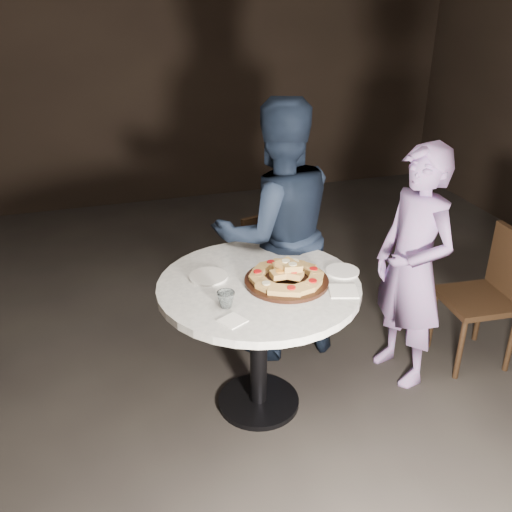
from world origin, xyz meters
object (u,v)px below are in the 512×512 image
Objects in this scene: focaccia_pile at (287,274)px; diner_navy at (276,232)px; table at (259,308)px; chair_right at (491,289)px; diner_teal at (413,268)px; water_glass at (226,300)px; chair_far at (257,253)px; serving_board at (286,281)px.

diner_navy is at bearing 76.44° from focaccia_pile.
chair_right is (1.47, 0.02, -0.15)m from table.
focaccia_pile is at bearing -83.18° from chair_right.
chair_right is 0.59× the size of diner_teal.
water_glass is at bearing -140.89° from table.
table is 2.94× the size of focaccia_pile.
chair_far is 0.58m from diner_navy.
focaccia_pile reaches higher than chair_right.
water_glass is at bearing -158.27° from serving_board.
focaccia_pile is 0.78m from diner_teal.
focaccia_pile is at bearing 75.69° from diner_navy.
diner_teal reaches higher than water_glass.
table is 1.48m from chair_right.
table is at bearing 61.83° from diner_navy.
serving_board is 0.58m from diner_navy.
chair_right is at bearing 2.55° from focaccia_pile.
serving_board reaches higher than table.
serving_board is at bearing -83.19° from chair_right.
chair_right is (1.18, -0.96, 0.04)m from chair_far.
table is at bearing 57.96° from chair_far.
chair_right is 0.60m from diner_teal.
diner_teal is at bearing 4.87° from focaccia_pile.
water_glass is 1.32m from chair_far.
table is 0.21m from serving_board.
diner_navy is (0.27, 0.53, 0.17)m from table.
chair_right reaches higher than chair_far.
table is at bearing -99.55° from diner_teal.
diner_navy is at bearing -108.40° from chair_right.
chair_far is (0.29, 0.98, -0.19)m from table.
table is 1.04m from chair_far.
water_glass is 1.73m from chair_right.
diner_navy reaches higher than chair_right.
serving_board is 1.11× the size of focaccia_pile.
diner_teal is (0.91, 0.03, 0.08)m from table.
focaccia_pile is (0.14, -0.04, 0.19)m from table.
diner_navy is (0.14, 0.56, -0.02)m from focaccia_pile.
chair_right is (1.34, 0.06, -0.30)m from serving_board.
table is at bearing 165.52° from serving_board.
serving_board is 1.37m from chair_right.
table is 1.47× the size of chair_far.
diner_navy is at bearing 71.93° from chair_far.
chair_far is (0.51, 1.16, -0.37)m from water_glass.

